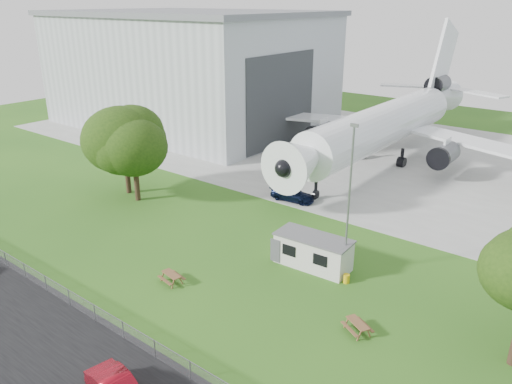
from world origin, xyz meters
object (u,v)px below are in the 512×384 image
Objects in this scene: hangar at (191,68)px; airliner at (387,122)px; picnic_west at (172,282)px; picnic_east at (357,332)px; site_cabin at (313,252)px.

hangar reaches higher than airliner.
picnic_west is 1.00× the size of picnic_east.
hangar is 53.55m from site_cabin.
hangar is 36.21m from airliner.
site_cabin is 3.79× the size of picnic_east.
site_cabin is at bearing 62.07° from picnic_west.
hangar is 23.89× the size of picnic_west.
picnic_west is (-7.14, -8.80, -1.31)m from site_cabin.
hangar is at bearing 144.18° from picnic_west.
picnic_west is 14.40m from picnic_east.
site_cabin is at bearing -75.88° from airliner.
picnic_east is at bearing -35.33° from hangar.
picnic_east is at bearing -67.92° from airliner.
hangar reaches higher than picnic_east.
site_cabin is (43.52, -30.14, -8.09)m from hangar.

